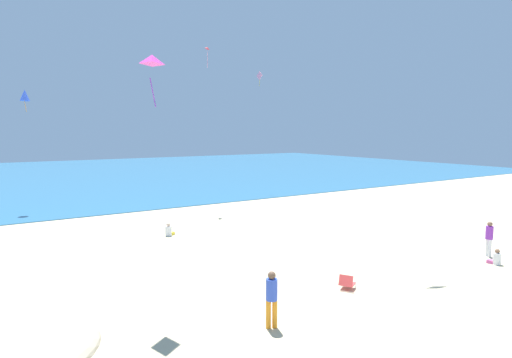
{
  "coord_description": "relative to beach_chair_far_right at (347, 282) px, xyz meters",
  "views": [
    {
      "loc": [
        -10.38,
        -10.14,
        5.85
      ],
      "look_at": [
        0.0,
        5.99,
        3.71
      ],
      "focal_mm": 30.5,
      "sensor_mm": 36.0,
      "label": 1
    }
  ],
  "objects": [
    {
      "name": "person_2",
      "position": [
        7.72,
        -1.31,
        -0.02
      ],
      "size": [
        0.37,
        0.59,
        0.7
      ],
      "rotation": [
        0.0,
        0.0,
        1.71
      ],
      "color": "white",
      "rests_on": "ground_plane"
    },
    {
      "name": "beach_chair_far_right",
      "position": [
        0.0,
        0.0,
        0.0
      ],
      "size": [
        0.77,
        0.74,
        0.59
      ],
      "rotation": [
        0.0,
        0.0,
        0.53
      ],
      "color": "#D13D3D",
      "rests_on": "ground_plane"
    },
    {
      "name": "ocean_water",
      "position": [
        -0.83,
        49.44,
        -0.26
      ],
      "size": [
        120.0,
        60.0,
        0.05
      ],
      "primitive_type": "cube",
      "color": "teal",
      "rests_on": "ground_plane"
    },
    {
      "name": "kite_red",
      "position": [
        3.32,
        17.83,
        11.45
      ],
      "size": [
        0.45,
        0.49,
        1.51
      ],
      "rotation": [
        0.0,
        0.0,
        4.25
      ],
      "color": "red"
    },
    {
      "name": "person_1",
      "position": [
        -4.12,
        -1.06,
        0.72
      ],
      "size": [
        0.45,
        0.45,
        1.74
      ],
      "rotation": [
        0.0,
        0.0,
        4.32
      ],
      "color": "orange",
      "rests_on": "ground_plane"
    },
    {
      "name": "person_0",
      "position": [
        -2.42,
        11.44,
        -0.01
      ],
      "size": [
        0.67,
        0.59,
        0.75
      ],
      "rotation": [
        0.0,
        0.0,
        0.58
      ],
      "color": "white",
      "rests_on": "ground_plane"
    },
    {
      "name": "person_3",
      "position": [
        8.62,
        -0.47,
        0.67
      ],
      "size": [
        0.45,
        0.45,
        1.66
      ],
      "rotation": [
        0.0,
        0.0,
        5.76
      ],
      "color": "white",
      "rests_on": "ground_plane"
    },
    {
      "name": "kite_magenta",
      "position": [
        -6.44,
        2.18,
        7.77
      ],
      "size": [
        0.84,
        0.98,
        1.63
      ],
      "rotation": [
        0.0,
        0.0,
        1.21
      ],
      "color": "#DB3DA8"
    },
    {
      "name": "kite_blue",
      "position": [
        -8.07,
        24.2,
        8.08
      ],
      "size": [
        0.94,
        0.95,
        1.58
      ],
      "rotation": [
        0.0,
        0.0,
        2.5
      ],
      "color": "blue"
    },
    {
      "name": "ground_plane",
      "position": [
        -0.83,
        8.92,
        -0.28
      ],
      "size": [
        120.0,
        120.0,
        0.0
      ],
      "primitive_type": "plane",
      "color": "#C6B58C"
    },
    {
      "name": "kite_pink",
      "position": [
        11.77,
        23.86,
        10.71
      ],
      "size": [
        0.19,
        0.78,
        1.41
      ],
      "rotation": [
        0.0,
        0.0,
        1.82
      ],
      "color": "pink"
    }
  ]
}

